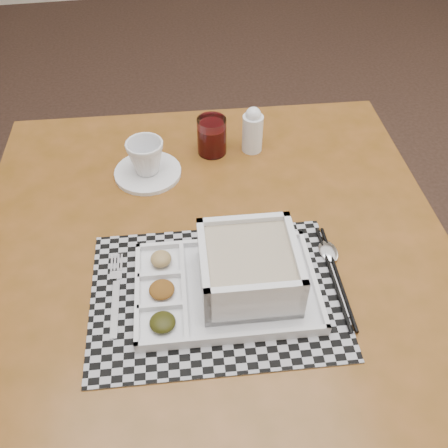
% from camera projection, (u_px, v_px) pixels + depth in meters
% --- Properties ---
extents(floor, '(5.00, 5.00, 0.00)m').
position_uv_depth(floor, '(276.00, 229.00, 1.98)').
color(floor, black).
rests_on(floor, ground).
extents(dining_table, '(0.99, 0.99, 0.70)m').
position_uv_depth(dining_table, '(213.00, 264.00, 1.03)').
color(dining_table, '#593810').
rests_on(dining_table, ground).
extents(placemat, '(0.46, 0.35, 0.00)m').
position_uv_depth(placemat, '(216.00, 294.00, 0.89)').
color(placemat, '#97979E').
rests_on(placemat, dining_table).
extents(serving_tray, '(0.33, 0.24, 0.10)m').
position_uv_depth(serving_tray, '(240.00, 275.00, 0.87)').
color(serving_tray, silver).
rests_on(serving_tray, placemat).
extents(fork, '(0.03, 0.19, 0.00)m').
position_uv_depth(fork, '(115.00, 292.00, 0.89)').
color(fork, silver).
rests_on(fork, placemat).
extents(spoon, '(0.04, 0.18, 0.01)m').
position_uv_depth(spoon, '(330.00, 257.00, 0.94)').
color(spoon, silver).
rests_on(spoon, placemat).
extents(chopsticks, '(0.03, 0.24, 0.01)m').
position_uv_depth(chopsticks, '(335.00, 276.00, 0.91)').
color(chopsticks, black).
rests_on(chopsticks, placemat).
extents(saucer, '(0.15, 0.15, 0.01)m').
position_uv_depth(saucer, '(148.00, 172.00, 1.12)').
color(saucer, silver).
rests_on(saucer, dining_table).
extents(cup, '(0.11, 0.11, 0.08)m').
position_uv_depth(cup, '(146.00, 157.00, 1.09)').
color(cup, silver).
rests_on(cup, saucer).
extents(juice_glass, '(0.07, 0.07, 0.09)m').
position_uv_depth(juice_glass, '(212.00, 137.00, 1.15)').
color(juice_glass, white).
rests_on(juice_glass, dining_table).
extents(creamer_bottle, '(0.05, 0.05, 0.11)m').
position_uv_depth(creamer_bottle, '(253.00, 130.00, 1.15)').
color(creamer_bottle, silver).
rests_on(creamer_bottle, dining_table).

